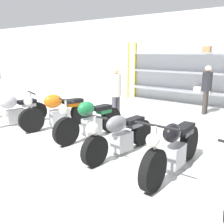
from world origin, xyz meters
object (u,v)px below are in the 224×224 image
Objects in this scene: motorcycle_orange at (58,112)px; motorcycle_black at (174,148)px; person_browsing at (207,86)px; person_near_rack at (116,90)px; motorcycle_green at (90,120)px; shelving_rack at (181,72)px; motorcycle_grey at (120,135)px; motorcycle_silver at (13,109)px.

motorcycle_black is (3.62, -0.53, -0.02)m from motorcycle_orange.
motorcycle_black is 1.32× the size of person_browsing.
person_browsing is at bearing -118.71° from person_near_rack.
motorcycle_orange is 1.00× the size of motorcycle_green.
person_browsing reaches higher than motorcycle_green.
shelving_rack is 2.25× the size of motorcycle_orange.
person_browsing reaches higher than motorcycle_grey.
person_browsing is at bearing 164.59° from motorcycle_orange.
motorcycle_grey is (2.43, -0.46, -0.04)m from motorcycle_orange.
shelving_rack is 2.27× the size of motorcycle_grey.
motorcycle_silver is 1.20× the size of person_browsing.
person_browsing reaches higher than motorcycle_black.
motorcycle_green is at bearing 115.48° from motorcycle_silver.
person_near_rack is (2.17, 1.93, 0.51)m from motorcycle_silver.
motorcycle_grey is at bearing 131.59° from person_near_rack.
motorcycle_grey is 0.96× the size of motorcycle_black.
motorcycle_green is (-0.00, -5.34, -0.79)m from shelving_rack.
motorcycle_grey is at bearing -78.65° from shelving_rack.
person_near_rack is (0.99, 1.32, 0.52)m from motorcycle_orange.
motorcycle_orange is 3.66m from motorcycle_black.
shelving_rack is at bearing -158.60° from motorcycle_black.
person_browsing is at bearing -179.02° from motorcycle_grey.
shelving_rack is at bearing -173.21° from motorcycle_green.
motorcycle_silver is at bearing 49.32° from person_browsing.
person_browsing is (0.24, 4.55, 0.53)m from motorcycle_grey.
motorcycle_silver is 1.33m from motorcycle_orange.
motorcycle_green is at bearing 70.28° from person_browsing.
motorcycle_black is 4.74m from person_browsing.
shelving_rack is 2.38× the size of motorcycle_silver.
person_near_rack reaches higher than motorcycle_orange.
shelving_rack is 1.84m from person_browsing.
person_near_rack is at bearing -94.28° from shelving_rack.
shelving_rack is at bearing -175.98° from motorcycle_orange.
person_near_rack reaches higher than motorcycle_black.
motorcycle_black is at bearing 99.53° from motorcycle_orange.
motorcycle_silver is at bearing -83.53° from motorcycle_grey.
person_browsing is (3.85, 4.70, 0.48)m from motorcycle_silver.
motorcycle_orange is at bearing -98.87° from motorcycle_black.
person_browsing is 0.97× the size of person_near_rack.
person_browsing is at bearing -169.03° from motorcycle_black.
motorcycle_green is 1.01× the size of motorcycle_grey.
motorcycle_silver is 2.52m from motorcycle_green.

